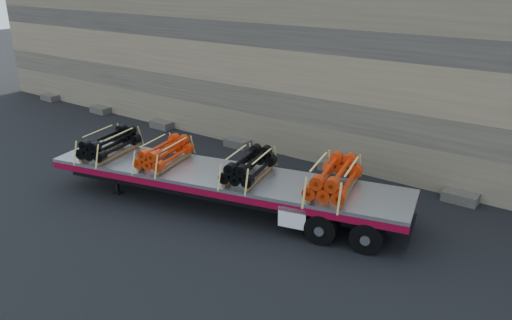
{
  "coord_description": "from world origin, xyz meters",
  "views": [
    {
      "loc": [
        10.59,
        -12.47,
        7.67
      ],
      "look_at": [
        1.13,
        0.48,
        1.56
      ],
      "focal_mm": 35.0,
      "sensor_mm": 36.0,
      "label": 1
    }
  ],
  "objects_px": {
    "bundle_front": "(110,144)",
    "bundle_midfront": "(165,153)",
    "trailer": "(223,190)",
    "bundle_midrear": "(249,166)",
    "bundle_rear": "(334,178)"
  },
  "relations": [
    {
      "from": "bundle_midrear",
      "to": "trailer",
      "type": "bearing_deg",
      "value": -180.0
    },
    {
      "from": "bundle_front",
      "to": "bundle_midrear",
      "type": "height_order",
      "value": "bundle_front"
    },
    {
      "from": "bundle_midrear",
      "to": "bundle_front",
      "type": "bearing_deg",
      "value": -180.0
    },
    {
      "from": "bundle_front",
      "to": "bundle_midrear",
      "type": "relative_size",
      "value": 1.03
    },
    {
      "from": "trailer",
      "to": "bundle_rear",
      "type": "height_order",
      "value": "bundle_rear"
    },
    {
      "from": "bundle_front",
      "to": "bundle_midrear",
      "type": "xyz_separation_m",
      "value": [
        5.49,
        1.27,
        -0.01
      ]
    },
    {
      "from": "trailer",
      "to": "bundle_rear",
      "type": "relative_size",
      "value": 5.02
    },
    {
      "from": "bundle_front",
      "to": "bundle_rear",
      "type": "xyz_separation_m",
      "value": [
        8.27,
        1.91,
        0.03
      ]
    },
    {
      "from": "bundle_midfront",
      "to": "trailer",
      "type": "bearing_deg",
      "value": -0.0
    },
    {
      "from": "bundle_midfront",
      "to": "bundle_midrear",
      "type": "height_order",
      "value": "bundle_midrear"
    },
    {
      "from": "bundle_rear",
      "to": "trailer",
      "type": "bearing_deg",
      "value": 180.0
    },
    {
      "from": "bundle_front",
      "to": "bundle_midfront",
      "type": "xyz_separation_m",
      "value": [
        2.32,
        0.54,
        -0.02
      ]
    },
    {
      "from": "bundle_front",
      "to": "bundle_midfront",
      "type": "bearing_deg",
      "value": 0.0
    },
    {
      "from": "bundle_midfront",
      "to": "bundle_rear",
      "type": "distance_m",
      "value": 6.11
    },
    {
      "from": "trailer",
      "to": "bundle_front",
      "type": "bearing_deg",
      "value": -180.0
    }
  ]
}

